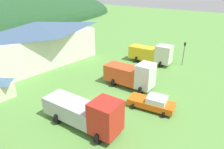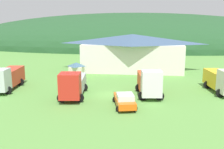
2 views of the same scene
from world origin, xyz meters
name	(u,v)px [view 1 (image 1 of 2)]	position (x,y,z in m)	size (l,w,h in m)	color
ground_plane	(107,103)	(0.00, 0.00, 0.00)	(200.00, 200.00, 0.00)	#5B9342
depot_building	(38,43)	(2.21, 17.72, 3.71)	(20.55, 8.94, 7.20)	white
play_shed_cream	(1,87)	(-7.26, 10.81, 1.32)	(2.47, 2.61, 2.56)	beige
crane_truck_red	(86,112)	(-4.62, -1.42, 1.70)	(3.82, 8.55, 3.57)	red
heavy_rig_white	(131,75)	(5.08, 0.22, 1.83)	(3.65, 6.94, 3.72)	white
heavy_rig_striped	(152,53)	(14.88, 2.76, 1.80)	(3.59, 7.65, 3.50)	silver
service_pickup_orange	(152,103)	(2.22, -4.67, 0.83)	(3.07, 5.33, 1.66)	orange
traffic_light_east	(184,51)	(17.51, -1.74, 2.46)	(0.20, 0.32, 3.99)	#4C4C51
traffic_cone_near_pickup	(138,98)	(3.23, -2.13, 0.00)	(0.36, 0.36, 0.50)	orange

